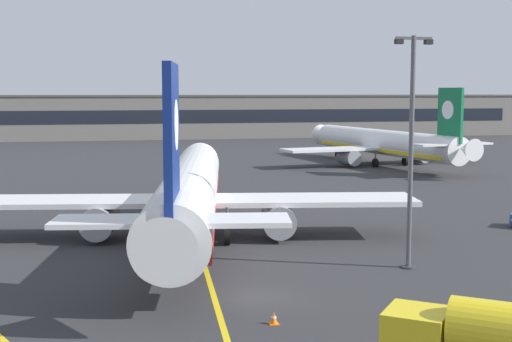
% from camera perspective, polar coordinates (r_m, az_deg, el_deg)
% --- Properties ---
extents(ground_plane, '(400.00, 400.00, 0.00)m').
position_cam_1_polar(ground_plane, '(35.54, -0.26, -10.41)').
color(ground_plane, '#2D2D30').
extents(taxiway_centreline, '(11.69, 179.66, 0.01)m').
position_cam_1_polar(taxiway_centreline, '(64.50, -5.71, -2.76)').
color(taxiway_centreline, yellow).
rests_on(taxiway_centreline, ground).
extents(airliner_foreground, '(32.35, 41.37, 11.65)m').
position_cam_1_polar(airliner_foreground, '(48.94, -5.44, -1.72)').
color(airliner_foreground, white).
rests_on(airliner_foreground, ground).
extents(airliner_background, '(30.08, 38.43, 10.83)m').
position_cam_1_polar(airliner_background, '(100.08, 10.40, 2.25)').
color(airliner_background, white).
rests_on(airliner_background, ground).
extents(apron_lamp_post, '(2.24, 0.90, 13.51)m').
position_cam_1_polar(apron_lamp_post, '(41.42, 12.54, 1.81)').
color(apron_lamp_post, '#515156').
rests_on(apron_lamp_post, ground).
extents(safety_cone_by_nose_gear, '(0.44, 0.44, 0.55)m').
position_cam_1_polar(safety_cone_by_nose_gear, '(64.70, -5.22, -2.50)').
color(safety_cone_by_nose_gear, orange).
rests_on(safety_cone_by_nose_gear, ground).
extents(safety_cone_by_tail, '(0.44, 0.44, 0.55)m').
position_cam_1_polar(safety_cone_by_tail, '(31.86, 1.46, -11.93)').
color(safety_cone_by_tail, orange).
rests_on(safety_cone_by_tail, ground).
extents(terminal_building, '(168.70, 12.40, 9.66)m').
position_cam_1_polar(terminal_building, '(157.87, -7.79, 4.42)').
color(terminal_building, slate).
rests_on(terminal_building, ground).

